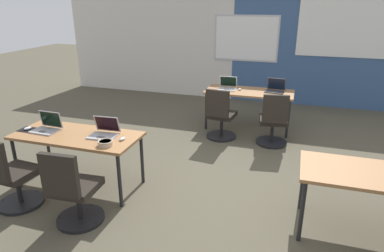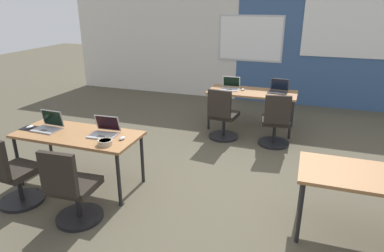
# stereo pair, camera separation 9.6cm
# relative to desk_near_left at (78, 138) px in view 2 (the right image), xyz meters

# --- Properties ---
(ground_plane) EXTENTS (24.00, 24.00, 0.00)m
(ground_plane) POSITION_rel_desk_near_left_xyz_m (1.75, 0.60, -0.66)
(ground_plane) COLOR #4C4738
(back_wall_assembly) EXTENTS (10.00, 0.27, 2.80)m
(back_wall_assembly) POSITION_rel_desk_near_left_xyz_m (1.79, 4.79, 0.75)
(back_wall_assembly) COLOR silver
(back_wall_assembly) RESTS_ON ground
(desk_near_left) EXTENTS (1.60, 0.70, 0.72)m
(desk_near_left) POSITION_rel_desk_near_left_xyz_m (0.00, 0.00, 0.00)
(desk_near_left) COLOR olive
(desk_near_left) RESTS_ON ground
(desk_far_center) EXTENTS (1.60, 0.70, 0.72)m
(desk_far_center) POSITION_rel_desk_near_left_xyz_m (1.75, 2.80, 0.00)
(desk_far_center) COLOR olive
(desk_far_center) RESTS_ON ground
(laptop_far_left) EXTENTS (0.35, 0.33, 0.23)m
(laptop_far_left) POSITION_rel_desk_near_left_xyz_m (1.33, 2.83, 0.11)
(laptop_far_left) COLOR silver
(laptop_far_left) RESTS_ON desk_far_center
(mouse_far_left) EXTENTS (0.07, 0.11, 0.03)m
(mouse_far_left) POSITION_rel_desk_near_left_xyz_m (1.57, 2.82, 0.08)
(mouse_far_left) COLOR #B2B2B7
(mouse_far_left) RESTS_ON desk_far_center
(chair_far_left) EXTENTS (0.52, 0.56, 0.92)m
(chair_far_left) POSITION_rel_desk_near_left_xyz_m (1.37, 2.11, -0.28)
(chair_far_left) COLOR black
(chair_far_left) RESTS_ON ground
(laptop_far_right) EXTENTS (0.36, 0.30, 0.24)m
(laptop_far_right) POSITION_rel_desk_near_left_xyz_m (2.21, 2.89, 0.11)
(laptop_far_right) COLOR #333338
(laptop_far_right) RESTS_ON desk_far_center
(chair_far_right) EXTENTS (0.52, 0.57, 0.92)m
(chair_far_right) POSITION_rel_desk_near_left_xyz_m (2.27, 2.09, -0.28)
(chair_far_right) COLOR black
(chair_far_right) RESTS_ON ground
(laptop_near_left_end) EXTENTS (0.34, 0.28, 0.24)m
(laptop_near_left_end) POSITION_rel_desk_near_left_xyz_m (-0.44, 0.00, 0.11)
(laptop_near_left_end) COLOR #9E9EA3
(laptop_near_left_end) RESTS_ON desk_near_left
(mousepad_near_left_end) EXTENTS (0.22, 0.19, 0.00)m
(mousepad_near_left_end) POSITION_rel_desk_near_left_xyz_m (-0.70, -0.05, 0.06)
(mousepad_near_left_end) COLOR black
(mousepad_near_left_end) RESTS_ON desk_near_left
(mouse_near_left_end) EXTENTS (0.08, 0.11, 0.03)m
(mouse_near_left_end) POSITION_rel_desk_near_left_xyz_m (-0.70, -0.05, 0.08)
(mouse_near_left_end) COLOR silver
(mouse_near_left_end) RESTS_ON mousepad_near_left_end
(chair_near_left_end) EXTENTS (0.52, 0.55, 0.92)m
(chair_near_left_end) POSITION_rel_desk_near_left_xyz_m (-0.44, -0.69, -0.28)
(chair_near_left_end) COLOR black
(chair_near_left_end) RESTS_ON ground
(laptop_near_left_inner) EXTENTS (0.35, 0.32, 0.23)m
(laptop_near_left_inner) POSITION_rel_desk_near_left_xyz_m (0.36, 0.07, 0.11)
(laptop_near_left_inner) COLOR #9E9EA3
(laptop_near_left_inner) RESTS_ON desk_near_left
(mouse_near_left_inner) EXTENTS (0.07, 0.10, 0.03)m
(mouse_near_left_inner) POSITION_rel_desk_near_left_xyz_m (0.64, 0.01, 0.08)
(mouse_near_left_inner) COLOR #B2B2B7
(mouse_near_left_inner) RESTS_ON desk_near_left
(chair_near_left_inner) EXTENTS (0.52, 0.55, 0.92)m
(chair_near_left_inner) POSITION_rel_desk_near_left_xyz_m (0.44, -0.75, -0.28)
(chair_near_left_inner) COLOR black
(chair_near_left_inner) RESTS_ON ground
(snack_bowl) EXTENTS (0.18, 0.18, 0.06)m
(snack_bowl) POSITION_rel_desk_near_left_xyz_m (0.53, -0.20, 0.10)
(snack_bowl) COLOR tan
(snack_bowl) RESTS_ON desk_near_left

